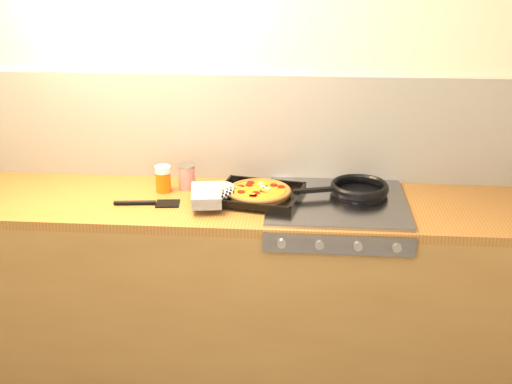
# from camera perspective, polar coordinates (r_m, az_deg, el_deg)

# --- Properties ---
(room_shell) EXTENTS (3.20, 3.20, 3.20)m
(room_shell) POSITION_cam_1_polar(r_m,az_deg,el_deg) (3.01, -1.42, 5.73)
(room_shell) COLOR white
(room_shell) RESTS_ON ground
(counter_run) EXTENTS (3.20, 0.62, 0.90)m
(counter_run) POSITION_cam_1_polar(r_m,az_deg,el_deg) (3.02, -1.88, -8.69)
(counter_run) COLOR olive
(counter_run) RESTS_ON ground
(stovetop) EXTENTS (0.60, 0.56, 0.02)m
(stovetop) POSITION_cam_1_polar(r_m,az_deg,el_deg) (2.80, 7.18, -0.92)
(stovetop) COLOR gray
(stovetop) RESTS_ON counter_run
(pizza_on_tray) EXTENTS (0.50, 0.40, 0.06)m
(pizza_on_tray) POSITION_cam_1_polar(r_m,az_deg,el_deg) (2.79, -1.01, -0.05)
(pizza_on_tray) COLOR black
(pizza_on_tray) RESTS_ON stovetop
(frying_pan) EXTENTS (0.45, 0.32, 0.04)m
(frying_pan) POSITION_cam_1_polar(r_m,az_deg,el_deg) (2.88, 9.05, 0.26)
(frying_pan) COLOR black
(frying_pan) RESTS_ON stovetop
(tomato_can) EXTENTS (0.09, 0.09, 0.11)m
(tomato_can) POSITION_cam_1_polar(r_m,az_deg,el_deg) (2.95, -6.16, 1.33)
(tomato_can) COLOR maroon
(tomato_can) RESTS_ON counter_run
(juice_glass) EXTENTS (0.08, 0.08, 0.12)m
(juice_glass) POSITION_cam_1_polar(r_m,az_deg,el_deg) (2.93, -8.25, 1.19)
(juice_glass) COLOR #C75C0B
(juice_glass) RESTS_ON counter_run
(wooden_spoon) EXTENTS (0.29, 0.14, 0.02)m
(wooden_spoon) POSITION_cam_1_polar(r_m,az_deg,el_deg) (2.94, 1.05, 0.42)
(wooden_spoon) COLOR #A68346
(wooden_spoon) RESTS_ON counter_run
(black_spatula) EXTENTS (0.29, 0.10, 0.02)m
(black_spatula) POSITION_cam_1_polar(r_m,az_deg,el_deg) (2.81, -9.53, -0.97)
(black_spatula) COLOR black
(black_spatula) RESTS_ON counter_run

